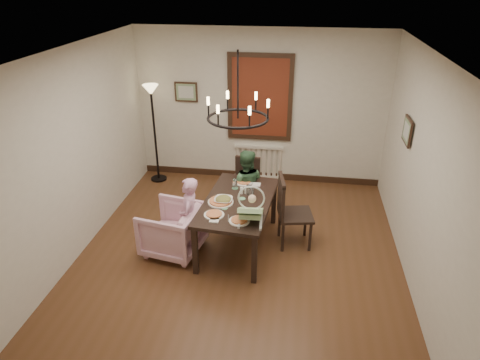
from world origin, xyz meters
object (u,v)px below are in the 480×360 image
(dining_table, at_px, (238,206))
(seated_man, at_px, (245,193))
(chair_far, at_px, (245,187))
(drinking_glass, at_px, (251,192))
(armchair, at_px, (172,230))
(floor_lamp, at_px, (155,135))
(baby_bouncer, at_px, (251,209))
(chair_right, at_px, (296,211))
(elderly_woman, at_px, (190,223))

(dining_table, xyz_separation_m, seated_man, (0.01, 0.71, -0.17))
(chair_far, bearing_deg, drinking_glass, -72.16)
(armchair, xyz_separation_m, floor_lamp, (-0.95, 2.21, 0.54))
(dining_table, distance_m, baby_bouncer, 0.60)
(chair_far, distance_m, floor_lamp, 2.11)
(dining_table, relative_size, baby_bouncer, 3.40)
(chair_far, distance_m, chair_right, 1.15)
(elderly_woman, bearing_deg, drinking_glass, 110.23)
(chair_right, relative_size, elderly_woman, 1.12)
(seated_man, distance_m, drinking_glass, 0.67)
(chair_far, bearing_deg, dining_table, -83.74)
(chair_far, height_order, seated_man, seated_man)
(chair_right, bearing_deg, seated_man, 46.18)
(drinking_glass, distance_m, floor_lamp, 2.72)
(chair_right, height_order, floor_lamp, floor_lamp)
(armchair, bearing_deg, dining_table, 116.81)
(chair_far, bearing_deg, elderly_woman, -111.92)
(chair_far, relative_size, armchair, 1.19)
(seated_man, xyz_separation_m, floor_lamp, (-1.86, 1.24, 0.39))
(dining_table, bearing_deg, elderly_woman, -152.30)
(chair_far, height_order, armchair, chair_far)
(armchair, distance_m, floor_lamp, 2.47)
(dining_table, height_order, baby_bouncer, baby_bouncer)
(baby_bouncer, height_order, drinking_glass, baby_bouncer)
(floor_lamp, bearing_deg, armchair, -66.75)
(dining_table, xyz_separation_m, drinking_glass, (0.17, 0.13, 0.15))
(chair_right, height_order, drinking_glass, chair_right)
(seated_man, distance_m, floor_lamp, 2.27)
(chair_right, relative_size, drinking_glass, 8.03)
(chair_right, height_order, baby_bouncer, chair_right)
(elderly_woman, relative_size, floor_lamp, 0.54)
(drinking_glass, bearing_deg, dining_table, -141.09)
(baby_bouncer, bearing_deg, armchair, 165.06)
(seated_man, relative_size, baby_bouncer, 2.03)
(chair_right, bearing_deg, armchair, 94.08)
(armchair, relative_size, baby_bouncer, 1.57)
(drinking_glass, relative_size, floor_lamp, 0.08)
(chair_far, height_order, floor_lamp, floor_lamp)
(elderly_woman, bearing_deg, floor_lamp, -157.57)
(floor_lamp, bearing_deg, seated_man, -33.80)
(armchair, bearing_deg, elderly_woman, 99.82)
(armchair, distance_m, drinking_glass, 1.23)
(dining_table, bearing_deg, armchair, -158.57)
(chair_far, relative_size, floor_lamp, 0.52)
(armchair, bearing_deg, floor_lamp, -146.27)
(dining_table, height_order, elderly_woman, elderly_woman)
(chair_right, height_order, armchair, chair_right)
(chair_right, relative_size, baby_bouncer, 2.18)
(chair_far, relative_size, baby_bouncer, 1.88)
(chair_far, distance_m, seated_man, 0.26)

